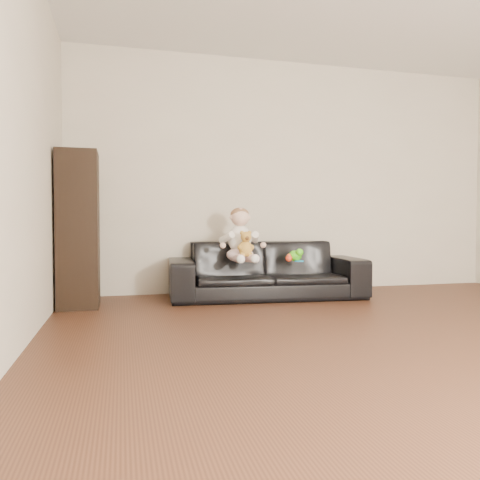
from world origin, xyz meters
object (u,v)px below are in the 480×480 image
object	(u,v)px
baby	(240,238)
toy_blue_disc	(299,261)
sofa	(266,270)
teddy_bear	(246,244)
toy_rattle	(289,258)
cabinet	(79,230)
toy_green	(295,256)

from	to	relation	value
baby	toy_blue_disc	world-z (taller)	baby
sofa	teddy_bear	distance (m)	0.49
toy_rattle	toy_blue_disc	world-z (taller)	toy_rattle
sofa	toy_blue_disc	bearing A→B (deg)	-26.61
teddy_bear	cabinet	bearing A→B (deg)	167.65
cabinet	toy_rattle	xyz separation A→B (m)	(2.01, -0.08, -0.29)
toy_blue_disc	sofa	bearing A→B (deg)	149.14
cabinet	sofa	bearing A→B (deg)	2.43
cabinet	toy_rattle	bearing A→B (deg)	-2.55
toy_rattle	toy_blue_disc	bearing A→B (deg)	-5.11
teddy_bear	toy_rattle	xyz separation A→B (m)	(0.48, 0.11, -0.15)
baby	teddy_bear	xyz separation A→B (m)	(0.01, -0.16, -0.05)
sofa	baby	world-z (taller)	baby
baby	teddy_bear	bearing A→B (deg)	-91.18
sofa	cabinet	size ratio (longest dim) A/B	1.39
teddy_bear	toy_rattle	bearing A→B (deg)	7.37
toy_rattle	cabinet	bearing A→B (deg)	177.85
sofa	toy_green	bearing A→B (deg)	-20.64
sofa	teddy_bear	world-z (taller)	teddy_bear
teddy_bear	toy_rattle	size ratio (longest dim) A/B	3.56
toy_green	toy_rattle	size ratio (longest dim) A/B	2.31
toy_blue_disc	teddy_bear	bearing A→B (deg)	-170.30
toy_green	baby	bearing A→B (deg)	178.55
baby	teddy_bear	world-z (taller)	baby
teddy_bear	sofa	bearing A→B (deg)	37.84
cabinet	toy_green	world-z (taller)	cabinet
baby	sofa	bearing A→B (deg)	15.38
toy_green	toy_rattle	bearing A→B (deg)	-152.90
cabinet	toy_blue_disc	bearing A→B (deg)	-2.70
toy_green	toy_rattle	xyz separation A→B (m)	(-0.08, -0.04, -0.02)
sofa	baby	size ratio (longest dim) A/B	3.65
cabinet	teddy_bear	size ratio (longest dim) A/B	5.75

